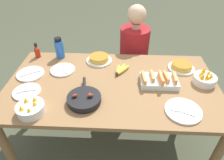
{
  "coord_description": "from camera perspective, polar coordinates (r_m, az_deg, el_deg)",
  "views": [
    {
      "loc": [
        0.06,
        -1.32,
        1.79
      ],
      "look_at": [
        0.0,
        0.0,
        0.79
      ],
      "focal_mm": 32.0,
      "sensor_mm": 36.0,
      "label": 1
    }
  ],
  "objects": [
    {
      "name": "frittata_plate_center",
      "position": [
        1.95,
        -3.7,
        6.03
      ],
      "size": [
        0.25,
        0.25,
        0.06
      ],
      "color": "silver",
      "rests_on": "dining_table"
    },
    {
      "name": "empty_plate_far_right",
      "position": [
        1.91,
        -22.26,
        1.64
      ],
      "size": [
        0.24,
        0.24,
        0.02
      ],
      "color": "silver",
      "rests_on": "dining_table"
    },
    {
      "name": "ground_plane",
      "position": [
        2.22,
        0.0,
        -16.34
      ],
      "size": [
        14.0,
        14.0,
        0.0
      ],
      "primitive_type": "plane",
      "color": "#474C38"
    },
    {
      "name": "fruit_bowl_mango",
      "position": [
        1.82,
        24.95,
        0.33
      ],
      "size": [
        0.19,
        0.19,
        0.12
      ],
      "color": "silver",
      "rests_on": "dining_table"
    },
    {
      "name": "fruit_bowl_citrus",
      "position": [
        1.51,
        -22.22,
        -7.5
      ],
      "size": [
        0.19,
        0.19,
        0.11
      ],
      "color": "silver",
      "rests_on": "dining_table"
    },
    {
      "name": "hot_sauce_bottle",
      "position": [
        2.13,
        -20.62,
        7.74
      ],
      "size": [
        0.05,
        0.05,
        0.15
      ],
      "color": "#B72814",
      "rests_on": "dining_table"
    },
    {
      "name": "empty_plate_mid_edge",
      "position": [
        1.51,
        19.65,
        -8.29
      ],
      "size": [
        0.26,
        0.26,
        0.02
      ],
      "color": "silver",
      "rests_on": "dining_table"
    },
    {
      "name": "skillet",
      "position": [
        1.5,
        -7.94,
        -5.34
      ],
      "size": [
        0.25,
        0.38,
        0.08
      ],
      "rotation": [
        0.0,
        0.0,
        1.72
      ],
      "color": "black",
      "rests_on": "dining_table"
    },
    {
      "name": "dining_table",
      "position": [
        1.73,
        0.0,
        -3.16
      ],
      "size": [
        1.76,
        0.96,
        0.76
      ],
      "color": "olive",
      "rests_on": "ground_plane"
    },
    {
      "name": "empty_plate_near_front",
      "position": [
        1.87,
        -13.91,
        2.83
      ],
      "size": [
        0.22,
        0.22,
        0.02
      ],
      "color": "silver",
      "rests_on": "dining_table"
    },
    {
      "name": "person_figure",
      "position": [
        2.42,
        6.02,
        4.64
      ],
      "size": [
        0.36,
        0.36,
        1.19
      ],
      "color": "black",
      "rests_on": "ground_plane"
    },
    {
      "name": "frittata_plate_side",
      "position": [
        1.94,
        19.24,
        3.69
      ],
      "size": [
        0.24,
        0.24,
        0.06
      ],
      "color": "silver",
      "rests_on": "dining_table"
    },
    {
      "name": "banana_bunch",
      "position": [
        1.8,
        2.52,
        2.96
      ],
      "size": [
        0.14,
        0.2,
        0.04
      ],
      "color": "gold",
      "rests_on": "dining_table"
    },
    {
      "name": "water_bottle",
      "position": [
        2.04,
        -14.8,
        8.76
      ],
      "size": [
        0.08,
        0.08,
        0.21
      ],
      "color": "blue",
      "rests_on": "dining_table"
    },
    {
      "name": "melon_tray",
      "position": [
        1.69,
        13.26,
        -0.15
      ],
      "size": [
        0.31,
        0.19,
        0.1
      ],
      "color": "silver",
      "rests_on": "dining_table"
    },
    {
      "name": "empty_plate_far_left",
      "position": [
        1.71,
        -23.16,
        -3.1
      ],
      "size": [
        0.22,
        0.22,
        0.02
      ],
      "color": "silver",
      "rests_on": "dining_table"
    }
  ]
}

